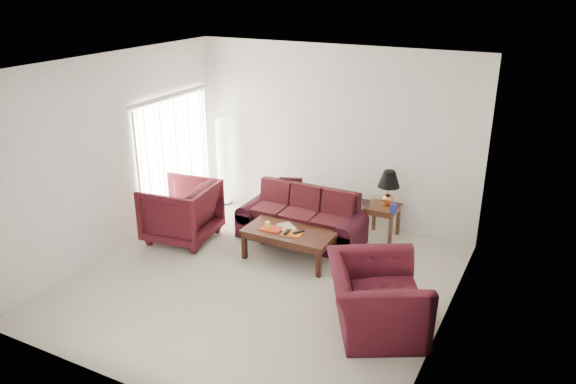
# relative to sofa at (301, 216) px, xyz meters

# --- Properties ---
(floor) EXTENTS (5.00, 5.00, 0.00)m
(floor) POSITION_rel_sofa_xyz_m (0.07, -1.45, -0.41)
(floor) COLOR beige
(floor) RESTS_ON ground
(blinds) EXTENTS (0.10, 2.00, 2.16)m
(blinds) POSITION_rel_sofa_xyz_m (-2.35, -0.15, 0.67)
(blinds) COLOR silver
(blinds) RESTS_ON ground
(sofa) EXTENTS (2.05, 0.96, 0.82)m
(sofa) POSITION_rel_sofa_xyz_m (0.00, 0.00, 0.00)
(sofa) COLOR black
(sofa) RESTS_ON ground
(throw_pillow) EXTENTS (0.43, 0.30, 0.40)m
(throw_pillow) POSITION_rel_sofa_xyz_m (-0.42, 0.44, 0.25)
(throw_pillow) COLOR black
(throw_pillow) RESTS_ON sofa
(end_table) EXTENTS (0.50, 0.50, 0.55)m
(end_table) POSITION_rel_sofa_xyz_m (1.13, 0.70, -0.14)
(end_table) COLOR #54301C
(end_table) RESTS_ON ground
(table_lamp) EXTENTS (0.45, 0.45, 0.59)m
(table_lamp) POSITION_rel_sofa_xyz_m (1.18, 0.75, 0.43)
(table_lamp) COLOR #DD8A45
(table_lamp) RESTS_ON end_table
(clock) EXTENTS (0.14, 0.06, 0.13)m
(clock) POSITION_rel_sofa_xyz_m (0.89, 0.57, 0.20)
(clock) COLOR #AEAFB3
(clock) RESTS_ON end_table
(blue_canister) EXTENTS (0.12, 0.12, 0.15)m
(blue_canister) POSITION_rel_sofa_xyz_m (1.36, 0.50, 0.21)
(blue_canister) COLOR #1A24AC
(blue_canister) RESTS_ON end_table
(picture_frame) EXTENTS (0.21, 0.21, 0.05)m
(picture_frame) POSITION_rel_sofa_xyz_m (0.98, 0.83, 0.22)
(picture_frame) COLOR silver
(picture_frame) RESTS_ON end_table
(floor_lamp) EXTENTS (0.35, 0.35, 1.64)m
(floor_lamp) POSITION_rel_sofa_xyz_m (-1.96, 0.75, 0.41)
(floor_lamp) COLOR white
(floor_lamp) RESTS_ON ground
(armchair_left) EXTENTS (1.17, 1.15, 0.96)m
(armchair_left) POSITION_rel_sofa_xyz_m (-1.73, -0.85, 0.07)
(armchair_left) COLOR #3C0E14
(armchair_left) RESTS_ON ground
(armchair_right) EXTENTS (1.58, 1.65, 0.83)m
(armchair_right) POSITION_rel_sofa_xyz_m (1.86, -1.77, 0.00)
(armchair_right) COLOR #3F0E19
(armchair_right) RESTS_ON ground
(coffee_table) EXTENTS (1.45, 0.92, 0.47)m
(coffee_table) POSITION_rel_sofa_xyz_m (0.14, -0.68, -0.18)
(coffee_table) COLOR black
(coffee_table) RESTS_ON ground
(magazine_red) EXTENTS (0.31, 0.24, 0.02)m
(magazine_red) POSITION_rel_sofa_xyz_m (-0.13, -0.75, 0.07)
(magazine_red) COLOR red
(magazine_red) RESTS_ON coffee_table
(magazine_white) EXTENTS (0.35, 0.34, 0.02)m
(magazine_white) POSITION_rel_sofa_xyz_m (0.04, -0.58, 0.07)
(magazine_white) COLOR beige
(magazine_white) RESTS_ON coffee_table
(magazine_orange) EXTENTS (0.32, 0.26, 0.02)m
(magazine_orange) POSITION_rel_sofa_xyz_m (0.22, -0.75, 0.07)
(magazine_orange) COLOR orange
(magazine_orange) RESTS_ON coffee_table
(remote_a) EXTENTS (0.08, 0.19, 0.02)m
(remote_a) POSITION_rel_sofa_xyz_m (0.15, -0.78, 0.09)
(remote_a) COLOR black
(remote_a) RESTS_ON coffee_table
(remote_b) EXTENTS (0.13, 0.18, 0.02)m
(remote_b) POSITION_rel_sofa_xyz_m (0.30, -0.70, 0.09)
(remote_b) COLOR black
(remote_b) RESTS_ON coffee_table
(yellow_glass) EXTENTS (0.09, 0.09, 0.13)m
(yellow_glass) POSITION_rel_sofa_xyz_m (-0.17, -0.80, 0.12)
(yellow_glass) COLOR #CCDB30
(yellow_glass) RESTS_ON coffee_table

